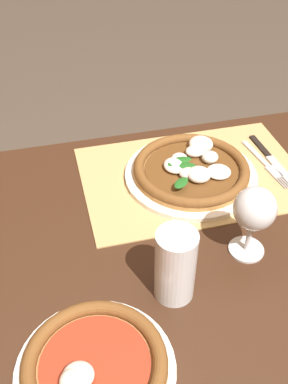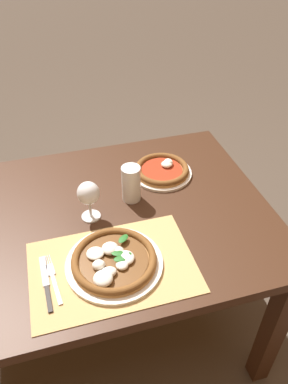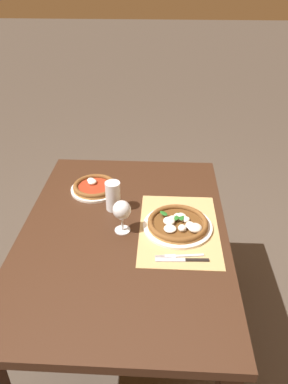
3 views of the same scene
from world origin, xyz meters
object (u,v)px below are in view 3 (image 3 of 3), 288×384
pizza_far (95,187)px  knife (182,260)px  pizza_near (178,224)px  wine_glass (122,211)px  pint_glass (113,196)px  fork (179,256)px

pizza_far → knife: 0.67m
pizza_near → wine_glass: wine_glass is taller
pint_glass → pizza_near: bearing=-114.1°
wine_glass → knife: 0.33m
pint_glass → fork: size_ratio=0.72×
fork → pint_glass: bearing=43.1°
pizza_near → knife: size_ratio=1.44×
fork → knife: knife is taller
wine_glass → pint_glass: 0.18m
pint_glass → pizza_far: bearing=36.0°
pizza_far → fork: 0.65m
pizza_near → pizza_far: 0.52m
pizza_near → fork: size_ratio=1.55×
pizza_far → pint_glass: (-0.16, -0.12, 0.05)m
fork → pizza_far: bearing=40.9°
pizza_near → pizza_far: size_ratio=1.24×
wine_glass → pizza_far: bearing=28.3°
wine_glass → pizza_near: bearing=-82.8°
pizza_near → fork: (-0.19, -0.00, -0.02)m
pizza_far → pint_glass: size_ratio=1.72×
wine_glass → pint_glass: bearing=19.7°
pizza_near → knife: bearing=-176.9°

